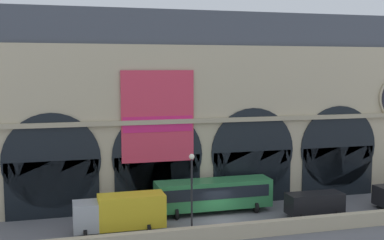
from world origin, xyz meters
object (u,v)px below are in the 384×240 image
(box_truck_midwest, at_px, (121,212))
(van_mideast, at_px, (315,203))
(street_lamp_quayside, at_px, (192,185))
(bus_center, at_px, (213,194))

(box_truck_midwest, distance_m, van_mideast, 17.62)
(van_mideast, height_order, street_lamp_quayside, street_lamp_quayside)
(bus_center, relative_size, van_mideast, 2.12)
(box_truck_midwest, distance_m, bus_center, 9.59)
(box_truck_midwest, relative_size, van_mideast, 1.44)
(box_truck_midwest, height_order, van_mideast, box_truck_midwest)
(box_truck_midwest, bearing_deg, van_mideast, -1.58)
(van_mideast, distance_m, street_lamp_quayside, 13.03)
(bus_center, relative_size, street_lamp_quayside, 1.59)
(bus_center, height_order, street_lamp_quayside, street_lamp_quayside)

